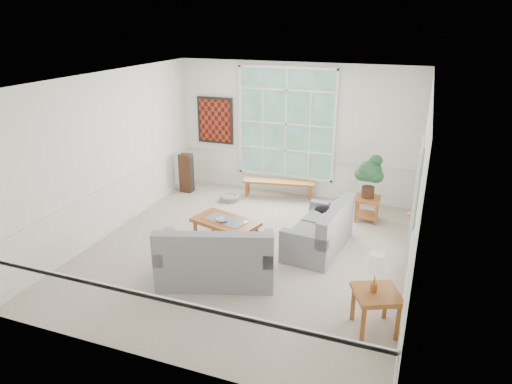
# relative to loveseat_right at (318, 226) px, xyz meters

# --- Properties ---
(floor) EXTENTS (5.50, 6.00, 0.01)m
(floor) POSITION_rel_loveseat_right_xyz_m (-1.17, -0.50, -0.44)
(floor) COLOR #B0A090
(floor) RESTS_ON ground
(ceiling) EXTENTS (5.50, 6.00, 0.02)m
(ceiling) POSITION_rel_loveseat_right_xyz_m (-1.17, -0.50, 2.57)
(ceiling) COLOR white
(ceiling) RESTS_ON ground
(wall_back) EXTENTS (5.50, 0.02, 3.00)m
(wall_back) POSITION_rel_loveseat_right_xyz_m (-1.17, 2.50, 1.07)
(wall_back) COLOR white
(wall_back) RESTS_ON ground
(wall_front) EXTENTS (5.50, 0.02, 3.00)m
(wall_front) POSITION_rel_loveseat_right_xyz_m (-1.17, -3.50, 1.07)
(wall_front) COLOR white
(wall_front) RESTS_ON ground
(wall_left) EXTENTS (0.02, 6.00, 3.00)m
(wall_left) POSITION_rel_loveseat_right_xyz_m (-3.92, -0.50, 1.07)
(wall_left) COLOR white
(wall_left) RESTS_ON ground
(wall_right) EXTENTS (0.02, 6.00, 3.00)m
(wall_right) POSITION_rel_loveseat_right_xyz_m (1.58, -0.50, 1.07)
(wall_right) COLOR white
(wall_right) RESTS_ON ground
(window_back) EXTENTS (2.30, 0.08, 2.40)m
(window_back) POSITION_rel_loveseat_right_xyz_m (-1.37, 2.46, 1.22)
(window_back) COLOR white
(window_back) RESTS_ON wall_back
(entry_door) EXTENTS (0.08, 0.90, 2.10)m
(entry_door) POSITION_rel_loveseat_right_xyz_m (1.54, 0.10, 0.62)
(entry_door) COLOR white
(entry_door) RESTS_ON floor
(door_sidelight) EXTENTS (0.08, 0.26, 1.90)m
(door_sidelight) POSITION_rel_loveseat_right_xyz_m (1.54, -0.53, 0.72)
(door_sidelight) COLOR white
(door_sidelight) RESTS_ON wall_right
(wall_art) EXTENTS (0.90, 0.06, 1.10)m
(wall_art) POSITION_rel_loveseat_right_xyz_m (-3.12, 2.45, 1.17)
(wall_art) COLOR maroon
(wall_art) RESTS_ON wall_back
(wall_frame_near) EXTENTS (0.04, 0.26, 0.32)m
(wall_frame_near) POSITION_rel_loveseat_right_xyz_m (1.54, 1.25, 1.12)
(wall_frame_near) COLOR black
(wall_frame_near) RESTS_ON wall_right
(wall_frame_far) EXTENTS (0.04, 0.26, 0.32)m
(wall_frame_far) POSITION_rel_loveseat_right_xyz_m (1.54, 1.65, 1.12)
(wall_frame_far) COLOR black
(wall_frame_far) RESTS_ON wall_right
(loveseat_right) EXTENTS (1.00, 1.68, 0.86)m
(loveseat_right) POSITION_rel_loveseat_right_xyz_m (0.00, 0.00, 0.00)
(loveseat_right) COLOR gray
(loveseat_right) RESTS_ON floor
(loveseat_front) EXTENTS (1.98, 1.44, 0.96)m
(loveseat_front) POSITION_rel_loveseat_right_xyz_m (-1.27, -1.55, 0.05)
(loveseat_front) COLOR gray
(loveseat_front) RESTS_ON floor
(coffee_table) EXTENTS (1.33, 0.95, 0.45)m
(coffee_table) POSITION_rel_loveseat_right_xyz_m (-1.63, -0.37, -0.21)
(coffee_table) COLOR brown
(coffee_table) RESTS_ON floor
(pewter_bowl) EXTENTS (0.39, 0.39, 0.07)m
(pewter_bowl) POSITION_rel_loveseat_right_xyz_m (-1.65, -0.42, 0.05)
(pewter_bowl) COLOR gray
(pewter_bowl) RESTS_ON coffee_table
(window_bench) EXTENTS (1.67, 0.59, 0.38)m
(window_bench) POSITION_rel_loveseat_right_xyz_m (-1.42, 2.15, -0.24)
(window_bench) COLOR brown
(window_bench) RESTS_ON floor
(end_table) EXTENTS (0.50, 0.50, 0.49)m
(end_table) POSITION_rel_loveseat_right_xyz_m (0.66, 1.55, -0.19)
(end_table) COLOR brown
(end_table) RESTS_ON floor
(houseplant) EXTENTS (0.54, 0.54, 0.89)m
(houseplant) POSITION_rel_loveseat_right_xyz_m (0.64, 1.57, 0.50)
(houseplant) COLOR #234E2D
(houseplant) RESTS_ON end_table
(side_table) EXTENTS (0.75, 0.75, 0.58)m
(side_table) POSITION_rel_loveseat_right_xyz_m (1.22, -1.98, -0.14)
(side_table) COLOR brown
(side_table) RESTS_ON floor
(table_lamp) EXTENTS (0.45, 0.45, 0.55)m
(table_lamp) POSITION_rel_loveseat_right_xyz_m (1.17, -1.98, 0.42)
(table_lamp) COLOR white
(table_lamp) RESTS_ON side_table
(pet_bed) EXTENTS (0.57, 0.57, 0.13)m
(pet_bed) POSITION_rel_loveseat_right_xyz_m (-2.39, 1.55, -0.37)
(pet_bed) COLOR gray
(pet_bed) RESTS_ON floor
(floor_speaker) EXTENTS (0.29, 0.23, 0.92)m
(floor_speaker) POSITION_rel_loveseat_right_xyz_m (-3.57, 1.74, 0.03)
(floor_speaker) COLOR #381E11
(floor_speaker) RESTS_ON floor
(cat) EXTENTS (0.41, 0.34, 0.17)m
(cat) POSITION_rel_loveseat_right_xyz_m (-0.03, 0.57, 0.09)
(cat) COLOR black
(cat) RESTS_ON loveseat_right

